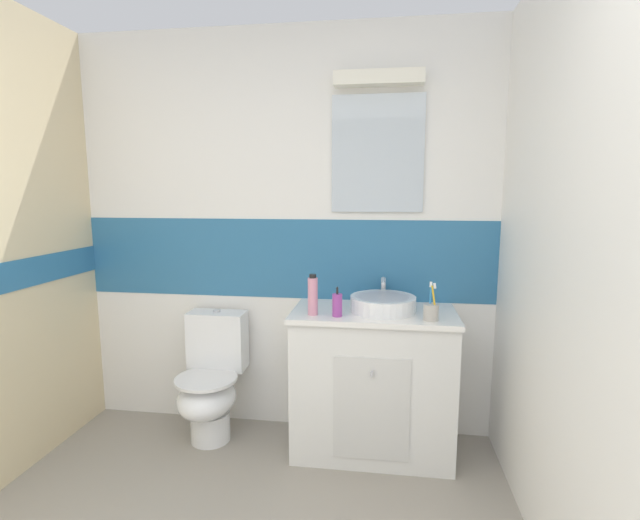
{
  "coord_description": "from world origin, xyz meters",
  "views": [
    {
      "loc": [
        0.63,
        -0.4,
        1.52
      ],
      "look_at": [
        0.3,
        1.93,
        1.17
      ],
      "focal_mm": 25.74,
      "sensor_mm": 36.0,
      "label": 1
    }
  ],
  "objects_px": {
    "toilet": "(211,382)",
    "sink_basin": "(383,303)",
    "toothbrush_cup": "(431,311)",
    "soap_dispenser": "(337,305)",
    "shampoo_bottle_tall": "(313,295)"
  },
  "relations": [
    {
      "from": "soap_dispenser",
      "to": "shampoo_bottle_tall",
      "type": "height_order",
      "value": "shampoo_bottle_tall"
    },
    {
      "from": "toothbrush_cup",
      "to": "shampoo_bottle_tall",
      "type": "distance_m",
      "value": 0.64
    },
    {
      "from": "soap_dispenser",
      "to": "shampoo_bottle_tall",
      "type": "relative_size",
      "value": 0.73
    },
    {
      "from": "sink_basin",
      "to": "toilet",
      "type": "distance_m",
      "value": 1.17
    },
    {
      "from": "shampoo_bottle_tall",
      "to": "toothbrush_cup",
      "type": "bearing_deg",
      "value": -1.96
    },
    {
      "from": "toilet",
      "to": "sink_basin",
      "type": "bearing_deg",
      "value": -0.28
    },
    {
      "from": "sink_basin",
      "to": "shampoo_bottle_tall",
      "type": "relative_size",
      "value": 1.83
    },
    {
      "from": "toilet",
      "to": "toothbrush_cup",
      "type": "xyz_separation_m",
      "value": [
        1.29,
        -0.16,
        0.54
      ]
    },
    {
      "from": "soap_dispenser",
      "to": "shampoo_bottle_tall",
      "type": "bearing_deg",
      "value": 174.41
    },
    {
      "from": "sink_basin",
      "to": "toothbrush_cup",
      "type": "bearing_deg",
      "value": -31.52
    },
    {
      "from": "toilet",
      "to": "soap_dispenser",
      "type": "distance_m",
      "value": 0.98
    },
    {
      "from": "sink_basin",
      "to": "toothbrush_cup",
      "type": "height_order",
      "value": "toothbrush_cup"
    },
    {
      "from": "toilet",
      "to": "soap_dispenser",
      "type": "relative_size",
      "value": 4.77
    },
    {
      "from": "toilet",
      "to": "toothbrush_cup",
      "type": "bearing_deg",
      "value": -7.04
    },
    {
      "from": "toothbrush_cup",
      "to": "sink_basin",
      "type": "bearing_deg",
      "value": 148.48
    }
  ]
}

